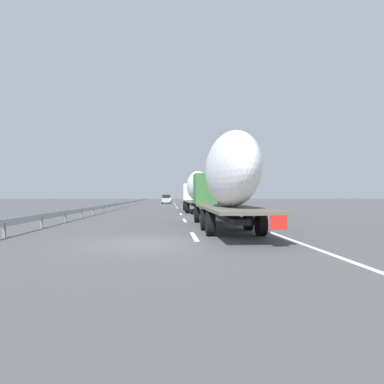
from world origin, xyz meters
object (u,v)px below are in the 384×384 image
(truck_lead, at_px, (197,189))
(car_silver_hatch, at_px, (166,199))
(road_sign, at_px, (210,193))
(car_white_van, at_px, (167,198))
(truck_trailing, at_px, (227,178))

(truck_lead, xyz_separation_m, car_silver_hatch, (37.62, 3.61, -1.47))
(truck_lead, xyz_separation_m, road_sign, (14.89, -3.10, -0.26))
(car_silver_hatch, bearing_deg, truck_lead, -174.52)
(truck_lead, height_order, car_silver_hatch, truck_lead)
(truck_lead, bearing_deg, car_silver_hatch, 5.48)
(car_silver_hatch, distance_m, road_sign, 23.73)
(car_white_van, bearing_deg, road_sign, -171.05)
(car_silver_hatch, bearing_deg, road_sign, -163.55)
(car_silver_hatch, height_order, road_sign, road_sign)
(truck_trailing, bearing_deg, car_silver_hatch, 3.65)
(truck_lead, distance_m, truck_trailing, 18.96)
(truck_trailing, bearing_deg, truck_lead, -0.00)
(car_silver_hatch, bearing_deg, car_white_van, -0.49)
(truck_trailing, relative_size, car_silver_hatch, 3.13)
(car_white_van, distance_m, road_sign, 42.12)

